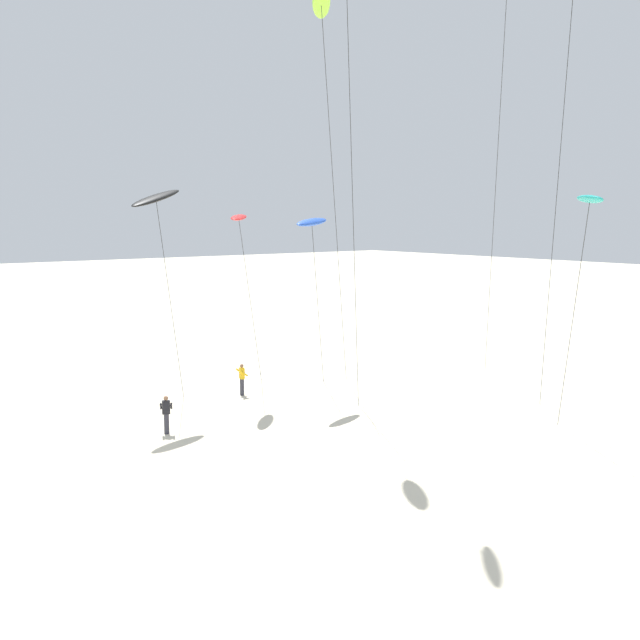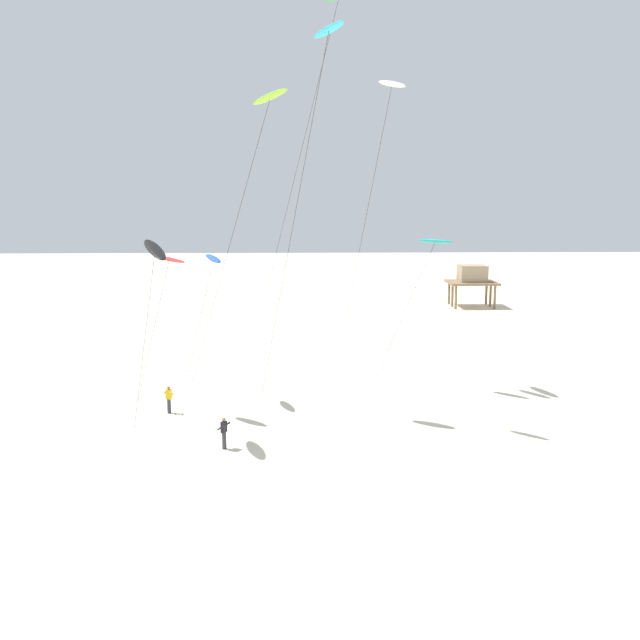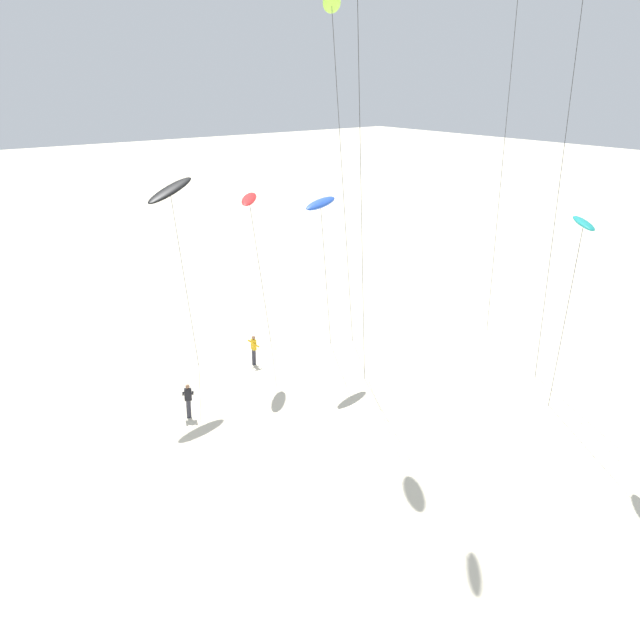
{
  "view_description": "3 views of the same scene",
  "coord_description": "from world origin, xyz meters",
  "px_view_note": "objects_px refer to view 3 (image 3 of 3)",
  "views": [
    {
      "loc": [
        25.26,
        -8.3,
        9.21
      ],
      "look_at": [
        -1.56,
        12.29,
        4.44
      ],
      "focal_mm": 40.83,
      "sensor_mm": 36.0,
      "label": 1
    },
    {
      "loc": [
        1.1,
        -29.97,
        12.82
      ],
      "look_at": [
        2.29,
        9.01,
        5.96
      ],
      "focal_mm": 39.94,
      "sensor_mm": 36.0,
      "label": 2
    },
    {
      "loc": [
        27.95,
        -10.94,
        15.89
      ],
      "look_at": [
        2.88,
        8.33,
        5.58
      ],
      "focal_mm": 44.57,
      "sensor_mm": 36.0,
      "label": 3
    }
  ],
  "objects_px": {
    "kite_teal": "(583,225)",
    "kite_flyer_nearest": "(188,400)",
    "kite_black": "(170,191)",
    "kite_blue": "(321,204)",
    "kite_flyer_middle": "(254,349)",
    "kite_red": "(249,200)",
    "kite_lime": "(332,9)"
  },
  "relations": [
    {
      "from": "kite_flyer_nearest",
      "to": "kite_teal",
      "type": "bearing_deg",
      "value": 41.08
    },
    {
      "from": "kite_teal",
      "to": "kite_flyer_nearest",
      "type": "relative_size",
      "value": 6.05
    },
    {
      "from": "kite_flyer_nearest",
      "to": "kite_flyer_middle",
      "type": "bearing_deg",
      "value": 122.34
    },
    {
      "from": "kite_blue",
      "to": "kite_flyer_middle",
      "type": "distance_m",
      "value": 8.85
    },
    {
      "from": "kite_blue",
      "to": "kite_flyer_middle",
      "type": "xyz_separation_m",
      "value": [
        -2.51,
        -2.7,
        -8.05
      ]
    },
    {
      "from": "kite_blue",
      "to": "kite_flyer_middle",
      "type": "height_order",
      "value": "kite_blue"
    },
    {
      "from": "kite_black",
      "to": "kite_flyer_nearest",
      "type": "distance_m",
      "value": 9.89
    },
    {
      "from": "kite_red",
      "to": "kite_flyer_nearest",
      "type": "bearing_deg",
      "value": -58.99
    },
    {
      "from": "kite_blue",
      "to": "kite_flyer_nearest",
      "type": "bearing_deg",
      "value": -81.06
    },
    {
      "from": "kite_red",
      "to": "kite_flyer_middle",
      "type": "xyz_separation_m",
      "value": [
        -0.34,
        0.23,
        -8.26
      ]
    },
    {
      "from": "kite_teal",
      "to": "kite_blue",
      "type": "relative_size",
      "value": 1.08
    },
    {
      "from": "kite_teal",
      "to": "kite_black",
      "type": "bearing_deg",
      "value": -149.19
    },
    {
      "from": "kite_red",
      "to": "kite_blue",
      "type": "distance_m",
      "value": 3.66
    },
    {
      "from": "kite_black",
      "to": "kite_flyer_nearest",
      "type": "bearing_deg",
      "value": -22.71
    },
    {
      "from": "kite_red",
      "to": "kite_teal",
      "type": "xyz_separation_m",
      "value": [
        16.22,
        5.11,
        0.66
      ]
    },
    {
      "from": "kite_flyer_nearest",
      "to": "kite_flyer_middle",
      "type": "xyz_separation_m",
      "value": [
        -3.9,
        6.16,
        0.0
      ]
    },
    {
      "from": "kite_teal",
      "to": "kite_flyer_nearest",
      "type": "bearing_deg",
      "value": -138.92
    },
    {
      "from": "kite_black",
      "to": "kite_blue",
      "type": "bearing_deg",
      "value": 74.65
    },
    {
      "from": "kite_black",
      "to": "kite_lime",
      "type": "bearing_deg",
      "value": 42.75
    },
    {
      "from": "kite_red",
      "to": "kite_flyer_nearest",
      "type": "relative_size",
      "value": 5.67
    },
    {
      "from": "kite_lime",
      "to": "kite_blue",
      "type": "relative_size",
      "value": 2.01
    },
    {
      "from": "kite_black",
      "to": "kite_flyer_middle",
      "type": "height_order",
      "value": "kite_black"
    },
    {
      "from": "kite_lime",
      "to": "kite_teal",
      "type": "bearing_deg",
      "value": 22.68
    },
    {
      "from": "kite_lime",
      "to": "kite_black",
      "type": "bearing_deg",
      "value": -137.25
    },
    {
      "from": "kite_teal",
      "to": "kite_black",
      "type": "relative_size",
      "value": 0.95
    },
    {
      "from": "kite_blue",
      "to": "kite_teal",
      "type": "bearing_deg",
      "value": 8.77
    },
    {
      "from": "kite_teal",
      "to": "kite_black",
      "type": "distance_m",
      "value": 18.74
    },
    {
      "from": "kite_red",
      "to": "kite_lime",
      "type": "bearing_deg",
      "value": 7.4
    },
    {
      "from": "kite_red",
      "to": "kite_black",
      "type": "relative_size",
      "value": 0.89
    },
    {
      "from": "kite_teal",
      "to": "kite_blue",
      "type": "bearing_deg",
      "value": -171.23
    },
    {
      "from": "kite_red",
      "to": "kite_flyer_middle",
      "type": "bearing_deg",
      "value": 145.23
    },
    {
      "from": "kite_black",
      "to": "kite_red",
      "type": "bearing_deg",
      "value": 91.64
    }
  ]
}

